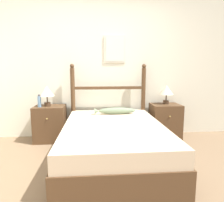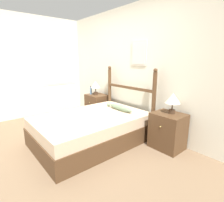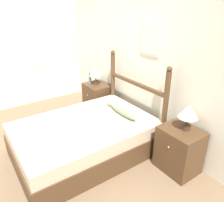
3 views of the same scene
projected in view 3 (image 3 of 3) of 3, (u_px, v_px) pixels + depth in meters
name	position (u px, v px, depth m)	size (l,w,h in m)	color
ground_plane	(42.00, 161.00, 3.13)	(16.00, 16.00, 0.00)	#7A6047
wall_back	(137.00, 57.00, 3.51)	(6.40, 0.08, 2.55)	beige
bed	(85.00, 138.00, 3.21)	(1.34, 1.97, 0.50)	#4C331E
headboard	(135.00, 95.00, 3.52)	(1.34, 0.08, 1.33)	#4C331E
nightstand_left	(97.00, 99.00, 4.39)	(0.51, 0.45, 0.61)	#4C331E
nightstand_right	(179.00, 150.00, 2.86)	(0.51, 0.45, 0.61)	#4C331E
table_lamp_left	(96.00, 72.00, 4.19)	(0.25, 0.25, 0.34)	#422D1E
table_lamp_right	(188.00, 112.00, 2.65)	(0.25, 0.25, 0.34)	#422D1E
bottle	(90.00, 79.00, 4.29)	(0.06, 0.06, 0.21)	#668CB2
fish_pillow	(122.00, 111.00, 3.33)	(0.67, 0.11, 0.11)	gray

